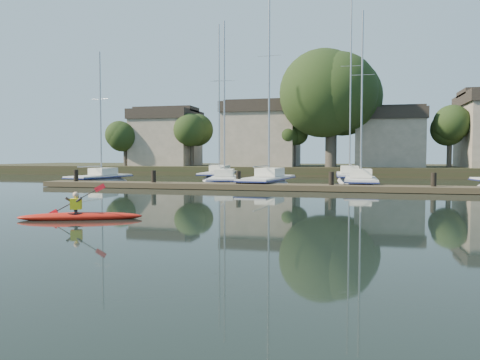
% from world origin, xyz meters
% --- Properties ---
extents(ground, '(160.00, 160.00, 0.00)m').
position_xyz_m(ground, '(0.00, 0.00, 0.00)').
color(ground, black).
rests_on(ground, ground).
extents(kayak, '(4.15, 2.01, 1.35)m').
position_xyz_m(kayak, '(-4.88, -1.42, 0.16)').
color(kayak, red).
rests_on(kayak, ground).
extents(dock, '(34.00, 2.00, 1.80)m').
position_xyz_m(dock, '(0.00, 14.00, 0.20)').
color(dock, '#4A3F2A').
rests_on(dock, ground).
extents(sailboat_0, '(3.20, 7.74, 11.92)m').
position_xyz_m(sailboat_0, '(-15.80, 18.59, -0.19)').
color(sailboat_0, silver).
rests_on(sailboat_0, ground).
extents(sailboat_1, '(3.62, 8.58, 13.64)m').
position_xyz_m(sailboat_1, '(-5.22, 18.49, -0.19)').
color(sailboat_1, silver).
rests_on(sailboat_1, ground).
extents(sailboat_2, '(3.36, 10.00, 16.23)m').
position_xyz_m(sailboat_2, '(-1.72, 17.73, -0.20)').
color(sailboat_2, silver).
rests_on(sailboat_2, ground).
extents(sailboat_3, '(2.23, 8.45, 13.62)m').
position_xyz_m(sailboat_3, '(4.85, 17.97, -0.20)').
color(sailboat_3, silver).
rests_on(sailboat_3, ground).
extents(sailboat_5, '(2.78, 9.78, 16.01)m').
position_xyz_m(sailboat_5, '(-8.17, 27.08, -0.20)').
color(sailboat_5, silver).
rests_on(sailboat_5, ground).
extents(sailboat_6, '(2.71, 10.93, 17.25)m').
position_xyz_m(sailboat_6, '(4.03, 26.47, -0.20)').
color(sailboat_6, silver).
rests_on(sailboat_6, ground).
extents(shore, '(90.00, 25.25, 12.75)m').
position_xyz_m(shore, '(1.61, 40.29, 3.23)').
color(shore, '#243018').
rests_on(shore, ground).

